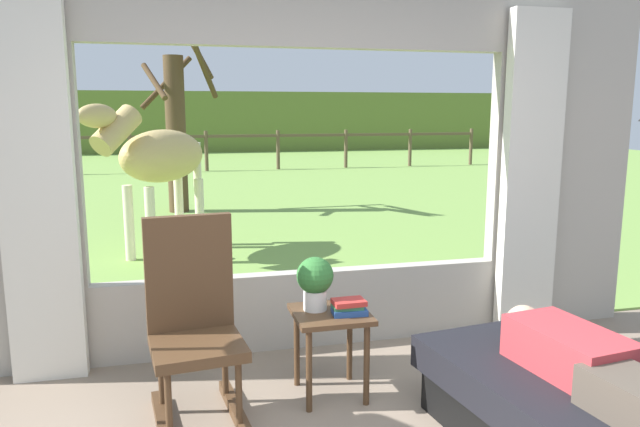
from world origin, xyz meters
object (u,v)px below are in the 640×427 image
rocking_chair (194,322)px  side_table (331,327)px  pasture_tree (177,124)px  reclining_person (596,369)px  potted_plant (315,280)px  recliner_sofa (584,425)px  horse (158,158)px  book_stack (349,307)px

rocking_chair → side_table: size_ratio=2.15×
rocking_chair → pasture_tree: pasture_tree is taller
reclining_person → rocking_chair: rocking_chair is taller
potted_plant → rocking_chair: bearing=-171.6°
recliner_sofa → reclining_person: reclining_person is taller
horse → side_table: bearing=146.6°
horse → pasture_tree: size_ratio=0.55×
side_table → potted_plant: potted_plant is taller
reclining_person → book_stack: reclining_person is taller
horse → pasture_tree: 3.06m
side_table → horse: 3.94m
rocking_chair → horse: 3.84m
pasture_tree → recliner_sofa: bearing=-77.2°
potted_plant → horse: horse is taller
recliner_sofa → side_table: bearing=126.9°
recliner_sofa → reclining_person: 0.31m
horse → recliner_sofa: bearing=154.2°
recliner_sofa → horse: horse is taller
side_table → pasture_tree: bearing=96.6°
reclining_person → book_stack: size_ratio=6.98×
potted_plant → pasture_tree: pasture_tree is taller
recliner_sofa → pasture_tree: pasture_tree is taller
horse → pasture_tree: (0.25, 3.03, 0.30)m
horse → pasture_tree: bearing=-53.6°
reclining_person → horse: (-2.01, 4.79, 0.63)m
horse → reclining_person: bearing=154.0°
recliner_sofa → reclining_person: (-0.00, -0.05, 0.30)m
book_stack → horse: horse is taller
rocking_chair → book_stack: rocking_chair is taller
side_table → pasture_tree: pasture_tree is taller
reclining_person → potted_plant: (-1.06, 1.11, 0.18)m
recliner_sofa → book_stack: size_ratio=8.76×
rocking_chair → side_table: rocking_chair is taller
rocking_chair → potted_plant: (0.71, 0.10, 0.16)m
rocking_chair → side_table: 0.80m
book_stack → pasture_tree: (-0.87, 6.83, 0.89)m
recliner_sofa → book_stack: book_stack is taller
rocking_chair → horse: (-0.24, 3.78, 0.61)m
reclining_person → potted_plant: potted_plant is taller
recliner_sofa → reclining_person: bearing=-97.5°
reclining_person → book_stack: (-0.89, 0.99, 0.04)m
pasture_tree → side_table: bearing=-83.4°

